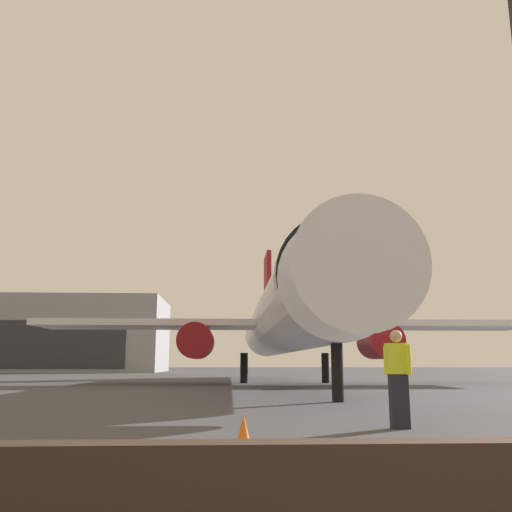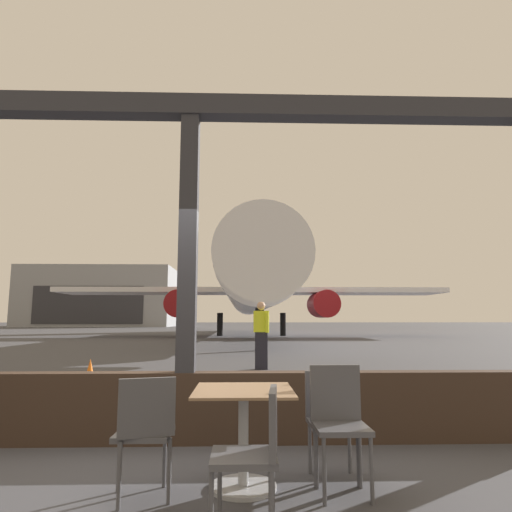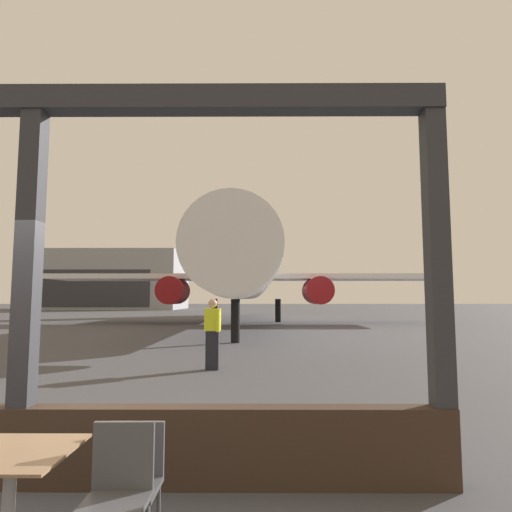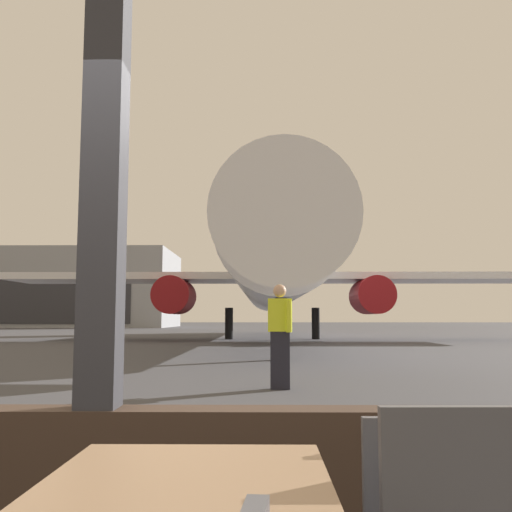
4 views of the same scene
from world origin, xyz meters
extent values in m
plane|color=#424247|center=(0.00, 40.00, 0.00)|extent=(220.00, 220.00, 0.00)
cube|color=#38281E|center=(0.00, 0.00, 0.36)|extent=(8.18, 0.24, 0.73)
cube|color=#2D2D33|center=(0.00, 0.00, 1.81)|extent=(0.20, 0.20, 3.62)
cube|color=#8C6B4C|center=(0.62, -1.28, 0.73)|extent=(0.78, 0.78, 0.02)
cube|color=#4C4C51|center=(1.36, -0.95, 0.65)|extent=(0.40, 0.04, 0.38)
cube|color=#4C4C51|center=(1.35, -1.26, 0.71)|extent=(0.40, 0.05, 0.43)
cylinder|color=silver|center=(1.32, 28.94, 3.61)|extent=(3.76, 32.54, 3.76)
cone|color=silver|center=(1.32, 11.37, 3.61)|extent=(3.57, 2.60, 3.57)
cylinder|color=black|center=(1.32, 13.27, 3.76)|extent=(3.84, 0.90, 3.84)
cube|color=silver|center=(-6.14, 28.39, 3.31)|extent=(13.05, 4.20, 0.36)
cube|color=silver|center=(8.79, 28.39, 3.31)|extent=(13.05, 4.20, 0.36)
cylinder|color=maroon|center=(-3.76, 26.99, 2.31)|extent=(1.90, 3.20, 1.90)
cylinder|color=maroon|center=(6.40, 26.99, 2.31)|extent=(1.90, 3.20, 1.90)
cube|color=maroon|center=(1.32, 43.71, 7.89)|extent=(0.36, 4.40, 5.20)
cylinder|color=black|center=(1.32, 13.57, 0.87)|extent=(0.36, 0.36, 1.73)
cylinder|color=black|center=(-1.08, 29.39, 0.87)|extent=(0.44, 0.44, 1.73)
cylinder|color=black|center=(3.72, 29.39, 0.87)|extent=(0.44, 0.44, 1.73)
cube|color=black|center=(1.10, 6.85, 0.47)|extent=(0.32, 0.20, 0.95)
cube|color=yellow|center=(1.10, 6.85, 1.23)|extent=(0.40, 0.22, 0.55)
sphere|color=tan|center=(1.10, 6.85, 1.63)|extent=(0.22, 0.22, 0.22)
cylinder|color=yellow|center=(1.25, 6.66, 1.20)|extent=(0.09, 0.09, 0.52)
cylinder|color=yellow|center=(0.96, 7.04, 1.20)|extent=(0.09, 0.09, 0.52)
cube|color=gray|center=(-22.90, 71.87, 4.82)|extent=(23.96, 15.29, 9.64)
cube|color=#2D2D33|center=(-22.90, 64.17, 3.37)|extent=(16.77, 0.10, 5.78)
camera|label=1|loc=(-1.94, -3.05, 1.14)|focal=38.11mm
camera|label=2|loc=(0.60, -4.93, 1.30)|focal=31.34mm
camera|label=3|loc=(2.25, -4.30, 1.74)|focal=31.18mm
camera|label=4|loc=(0.83, -2.95, 1.18)|focal=40.78mm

